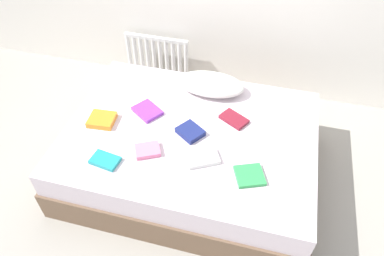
{
  "coord_description": "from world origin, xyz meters",
  "views": [
    {
      "loc": [
        0.51,
        -1.91,
        2.5
      ],
      "look_at": [
        0.0,
        0.05,
        0.48
      ],
      "focal_mm": 33.33,
      "sensor_mm": 36.0,
      "label": 1
    }
  ],
  "objects_px": {
    "bed": "(190,152)",
    "textbook_navy": "(190,132)",
    "textbook_white": "(202,159)",
    "textbook_green": "(249,176)",
    "textbook_maroon": "(234,119)",
    "textbook_purple": "(147,111)",
    "textbook_orange": "(102,120)",
    "textbook_teal": "(105,160)",
    "pillow": "(211,84)",
    "textbook_pink": "(148,150)",
    "radiator": "(157,55)"
  },
  "relations": [
    {
      "from": "textbook_navy",
      "to": "textbook_pink",
      "type": "xyz_separation_m",
      "value": [
        -0.26,
        -0.26,
        -0.0
      ]
    },
    {
      "from": "textbook_pink",
      "to": "textbook_orange",
      "type": "height_order",
      "value": "textbook_orange"
    },
    {
      "from": "textbook_teal",
      "to": "textbook_navy",
      "type": "bearing_deg",
      "value": 47.85
    },
    {
      "from": "textbook_purple",
      "to": "textbook_teal",
      "type": "distance_m",
      "value": 0.59
    },
    {
      "from": "radiator",
      "to": "textbook_white",
      "type": "xyz_separation_m",
      "value": [
        0.86,
        -1.47,
        0.2
      ]
    },
    {
      "from": "textbook_white",
      "to": "textbook_green",
      "type": "bearing_deg",
      "value": -38.86
    },
    {
      "from": "pillow",
      "to": "textbook_teal",
      "type": "relative_size",
      "value": 2.89
    },
    {
      "from": "bed",
      "to": "textbook_maroon",
      "type": "xyz_separation_m",
      "value": [
        0.31,
        0.2,
        0.27
      ]
    },
    {
      "from": "textbook_maroon",
      "to": "textbook_orange",
      "type": "height_order",
      "value": "textbook_orange"
    },
    {
      "from": "textbook_purple",
      "to": "textbook_teal",
      "type": "bearing_deg",
      "value": -66.85
    },
    {
      "from": "textbook_pink",
      "to": "textbook_purple",
      "type": "distance_m",
      "value": 0.44
    },
    {
      "from": "textbook_white",
      "to": "pillow",
      "type": "bearing_deg",
      "value": 70.25
    },
    {
      "from": "bed",
      "to": "textbook_teal",
      "type": "distance_m",
      "value": 0.74
    },
    {
      "from": "textbook_green",
      "to": "textbook_teal",
      "type": "distance_m",
      "value": 1.04
    },
    {
      "from": "textbook_purple",
      "to": "textbook_orange",
      "type": "height_order",
      "value": "textbook_orange"
    },
    {
      "from": "textbook_green",
      "to": "pillow",
      "type": "bearing_deg",
      "value": 96.5
    },
    {
      "from": "radiator",
      "to": "textbook_white",
      "type": "height_order",
      "value": "radiator"
    },
    {
      "from": "textbook_purple",
      "to": "textbook_teal",
      "type": "height_order",
      "value": "textbook_purple"
    },
    {
      "from": "bed",
      "to": "textbook_green",
      "type": "xyz_separation_m",
      "value": [
        0.52,
        -0.34,
        0.27
      ]
    },
    {
      "from": "textbook_teal",
      "to": "textbook_white",
      "type": "height_order",
      "value": "textbook_white"
    },
    {
      "from": "textbook_orange",
      "to": "textbook_teal",
      "type": "bearing_deg",
      "value": -66.98
    },
    {
      "from": "textbook_navy",
      "to": "textbook_orange",
      "type": "bearing_deg",
      "value": -141.16
    },
    {
      "from": "bed",
      "to": "textbook_navy",
      "type": "relative_size",
      "value": 10.52
    },
    {
      "from": "radiator",
      "to": "textbook_orange",
      "type": "xyz_separation_m",
      "value": [
        -0.02,
        -1.28,
        0.21
      ]
    },
    {
      "from": "pillow",
      "to": "textbook_pink",
      "type": "height_order",
      "value": "pillow"
    },
    {
      "from": "textbook_pink",
      "to": "textbook_maroon",
      "type": "relative_size",
      "value": 0.82
    },
    {
      "from": "pillow",
      "to": "textbook_pink",
      "type": "xyz_separation_m",
      "value": [
        -0.29,
        -0.82,
        -0.06
      ]
    },
    {
      "from": "pillow",
      "to": "textbook_maroon",
      "type": "xyz_separation_m",
      "value": [
        0.27,
        -0.32,
        -0.06
      ]
    },
    {
      "from": "textbook_orange",
      "to": "textbook_maroon",
      "type": "bearing_deg",
      "value": 10.99
    },
    {
      "from": "bed",
      "to": "radiator",
      "type": "xyz_separation_m",
      "value": [
        -0.7,
        1.2,
        0.07
      ]
    },
    {
      "from": "pillow",
      "to": "textbook_white",
      "type": "distance_m",
      "value": 0.81
    },
    {
      "from": "textbook_green",
      "to": "textbook_pink",
      "type": "distance_m",
      "value": 0.77
    },
    {
      "from": "textbook_maroon",
      "to": "textbook_purple",
      "type": "distance_m",
      "value": 0.72
    },
    {
      "from": "radiator",
      "to": "textbook_pink",
      "type": "relative_size",
      "value": 3.93
    },
    {
      "from": "textbook_navy",
      "to": "textbook_teal",
      "type": "relative_size",
      "value": 0.93
    },
    {
      "from": "bed",
      "to": "textbook_pink",
      "type": "bearing_deg",
      "value": -130.03
    },
    {
      "from": "textbook_green",
      "to": "textbook_white",
      "type": "distance_m",
      "value": 0.36
    },
    {
      "from": "textbook_maroon",
      "to": "textbook_orange",
      "type": "relative_size",
      "value": 1.07
    },
    {
      "from": "textbook_maroon",
      "to": "textbook_orange",
      "type": "distance_m",
      "value": 1.07
    },
    {
      "from": "textbook_teal",
      "to": "textbook_white",
      "type": "relative_size",
      "value": 0.88
    },
    {
      "from": "radiator",
      "to": "textbook_teal",
      "type": "xyz_separation_m",
      "value": [
        0.18,
        -1.66,
        0.2
      ]
    },
    {
      "from": "pillow",
      "to": "textbook_maroon",
      "type": "distance_m",
      "value": 0.42
    },
    {
      "from": "pillow",
      "to": "textbook_green",
      "type": "bearing_deg",
      "value": -61.24
    },
    {
      "from": "radiator",
      "to": "textbook_purple",
      "type": "xyz_separation_m",
      "value": [
        0.29,
        -1.08,
        0.2
      ]
    },
    {
      "from": "textbook_pink",
      "to": "textbook_purple",
      "type": "height_order",
      "value": "textbook_pink"
    },
    {
      "from": "bed",
      "to": "textbook_navy",
      "type": "xyz_separation_m",
      "value": [
        0.01,
        -0.03,
        0.27
      ]
    },
    {
      "from": "textbook_white",
      "to": "textbook_pink",
      "type": "bearing_deg",
      "value": 155.43
    },
    {
      "from": "radiator",
      "to": "bed",
      "type": "bearing_deg",
      "value": -59.91
    },
    {
      "from": "bed",
      "to": "textbook_white",
      "type": "xyz_separation_m",
      "value": [
        0.16,
        -0.27,
        0.27
      ]
    },
    {
      "from": "textbook_navy",
      "to": "textbook_maroon",
      "type": "distance_m",
      "value": 0.38
    }
  ]
}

